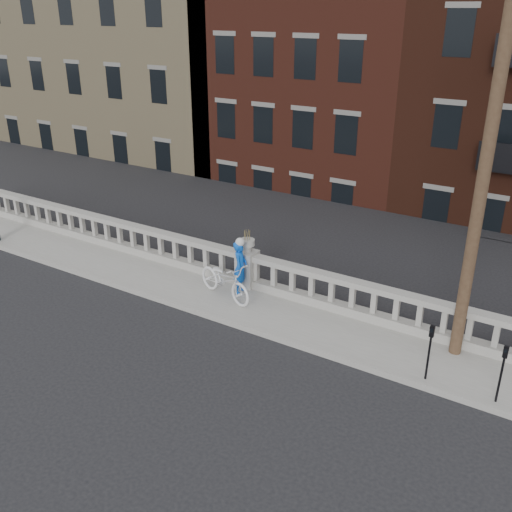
% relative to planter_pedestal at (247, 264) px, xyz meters
% --- Properties ---
extents(ground, '(120.00, 120.00, 0.00)m').
position_rel_planter_pedestal_xyz_m(ground, '(0.00, -3.95, -0.83)').
color(ground, black).
rests_on(ground, ground).
extents(sidewalk, '(32.00, 2.20, 0.15)m').
position_rel_planter_pedestal_xyz_m(sidewalk, '(0.00, -0.95, -0.76)').
color(sidewalk, gray).
rests_on(sidewalk, ground).
extents(balustrade, '(28.00, 0.34, 1.03)m').
position_rel_planter_pedestal_xyz_m(balustrade, '(0.00, 0.00, -0.19)').
color(balustrade, gray).
rests_on(balustrade, sidewalk).
extents(planter_pedestal, '(0.55, 0.55, 1.76)m').
position_rel_planter_pedestal_xyz_m(planter_pedestal, '(0.00, 0.00, 0.00)').
color(planter_pedestal, gray).
rests_on(planter_pedestal, sidewalk).
extents(lower_level, '(80.00, 44.00, 20.80)m').
position_rel_planter_pedestal_xyz_m(lower_level, '(0.56, 19.09, 1.80)').
color(lower_level, '#605E59').
rests_on(lower_level, ground).
extents(utility_pole, '(1.60, 0.28, 10.00)m').
position_rel_planter_pedestal_xyz_m(utility_pole, '(6.20, -0.35, 4.41)').
color(utility_pole, '#422D1E').
rests_on(utility_pole, sidewalk).
extents(parking_meter_a, '(0.10, 0.09, 1.36)m').
position_rel_planter_pedestal_xyz_m(parking_meter_a, '(5.93, -1.80, 0.17)').
color(parking_meter_a, black).
rests_on(parking_meter_a, sidewalk).
extents(parking_meter_b, '(0.10, 0.09, 1.36)m').
position_rel_planter_pedestal_xyz_m(parking_meter_b, '(7.43, -1.80, 0.17)').
color(parking_meter_b, black).
rests_on(parking_meter_b, sidewalk).
extents(bicycle, '(2.22, 1.29, 1.10)m').
position_rel_planter_pedestal_xyz_m(bicycle, '(-0.12, -0.99, -0.13)').
color(bicycle, white).
rests_on(bicycle, sidewalk).
extents(cyclist, '(0.56, 0.68, 1.60)m').
position_rel_planter_pedestal_xyz_m(cyclist, '(0.09, -0.50, 0.12)').
color(cyclist, blue).
rests_on(cyclist, sidewalk).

